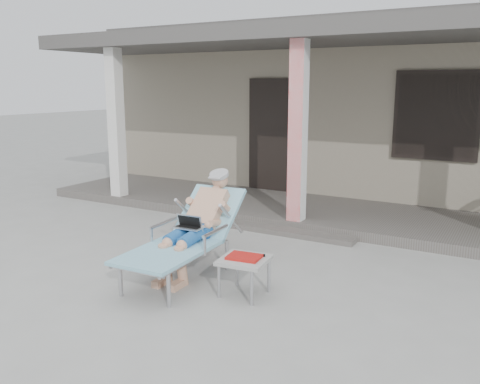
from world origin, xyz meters
The scene contains 7 objects.
ground centered at (0.00, 0.00, 0.00)m, with size 60.00×60.00×0.00m, color #9E9E99.
house centered at (0.00, 6.50, 1.67)m, with size 10.40×5.40×3.30m.
porch_deck centered at (0.00, 3.00, 0.07)m, with size 10.00×2.00×0.15m, color #605B56.
porch_overhang centered at (0.00, 2.95, 2.79)m, with size 10.00×2.30×2.85m.
porch_step centered at (0.00, 1.85, 0.04)m, with size 2.00×0.30×0.07m, color #605B56.
lounger centered at (-0.32, -0.10, 0.74)m, with size 0.77×1.87×1.20m.
side_table centered at (0.51, -0.36, 0.36)m, with size 0.53×0.53×0.43m.
Camera 1 is at (2.90, -4.66, 2.13)m, focal length 38.00 mm.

